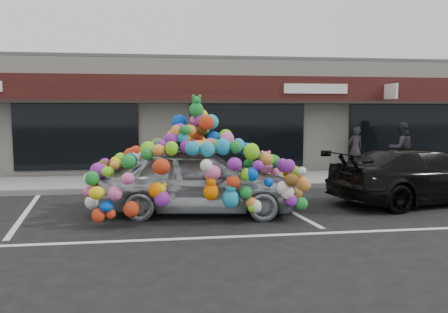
{
  "coord_description": "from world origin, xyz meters",
  "views": [
    {
      "loc": [
        -0.02,
        -10.15,
        2.35
      ],
      "look_at": [
        1.57,
        1.4,
        1.12
      ],
      "focal_mm": 35.0,
      "sensor_mm": 36.0,
      "label": 1
    }
  ],
  "objects": [
    {
      "name": "ground",
      "position": [
        0.0,
        0.0,
        0.0
      ],
      "size": [
        90.0,
        90.0,
        0.0
      ],
      "primitive_type": "plane",
      "color": "black",
      "rests_on": "ground"
    },
    {
      "name": "shop_building",
      "position": [
        0.0,
        8.44,
        2.16
      ],
      "size": [
        24.0,
        7.2,
        4.31
      ],
      "color": "white",
      "rests_on": "ground"
    },
    {
      "name": "sidewalk",
      "position": [
        0.0,
        4.0,
        0.07
      ],
      "size": [
        26.0,
        3.0,
        0.15
      ],
      "primitive_type": "cube",
      "color": "gray",
      "rests_on": "ground"
    },
    {
      "name": "kerb",
      "position": [
        0.0,
        2.5,
        0.07
      ],
      "size": [
        26.0,
        0.18,
        0.16
      ],
      "primitive_type": "cube",
      "color": "slate",
      "rests_on": "ground"
    },
    {
      "name": "parking_stripe_left",
      "position": [
        -3.2,
        0.2,
        0.0
      ],
      "size": [
        0.73,
        4.37,
        0.01
      ],
      "primitive_type": "cube",
      "rotation": [
        0.0,
        0.0,
        0.14
      ],
      "color": "silver",
      "rests_on": "ground"
    },
    {
      "name": "parking_stripe_mid",
      "position": [
        2.8,
        0.2,
        0.0
      ],
      "size": [
        0.73,
        4.37,
        0.01
      ],
      "primitive_type": "cube",
      "rotation": [
        0.0,
        0.0,
        0.14
      ],
      "color": "silver",
      "rests_on": "ground"
    },
    {
      "name": "lane_line",
      "position": [
        2.0,
        -2.3,
        0.0
      ],
      "size": [
        14.0,
        0.12,
        0.01
      ],
      "primitive_type": "cube",
      "color": "silver",
      "rests_on": "ground"
    },
    {
      "name": "toy_car",
      "position": [
        0.75,
        -0.27,
        0.93
      ],
      "size": [
        3.2,
        4.97,
        2.75
      ],
      "rotation": [
        0.0,
        0.0,
        1.42
      ],
      "color": "#A7ABB2",
      "rests_on": "ground"
    },
    {
      "name": "black_sedan",
      "position": [
        6.44,
        0.1,
        0.7
      ],
      "size": [
        2.93,
        5.15,
        1.41
      ],
      "primitive_type": "imported",
      "rotation": [
        0.0,
        0.0,
        1.78
      ],
      "color": "black",
      "rests_on": "ground"
    },
    {
      "name": "pedestrian_a",
      "position": [
        6.86,
        4.81,
        0.97
      ],
      "size": [
        0.66,
        0.5,
        1.64
      ],
      "primitive_type": "imported",
      "rotation": [
        0.0,
        0.0,
        3.33
      ],
      "color": "#24242A",
      "rests_on": "sidewalk"
    },
    {
      "name": "pedestrian_b",
      "position": [
        8.14,
        3.97,
        1.05
      ],
      "size": [
        0.9,
        0.72,
        1.8
      ],
      "primitive_type": "imported",
      "rotation": [
        0.0,
        0.0,
        3.18
      ],
      "color": "black",
      "rests_on": "sidewalk"
    },
    {
      "name": "pedestrian_c",
      "position": [
        8.4,
        4.18,
        0.93
      ],
      "size": [
        0.95,
        0.46,
        1.56
      ],
      "primitive_type": "imported",
      "rotation": [
        0.0,
        0.0,
        4.63
      ],
      "color": "#262328",
      "rests_on": "sidewalk"
    }
  ]
}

